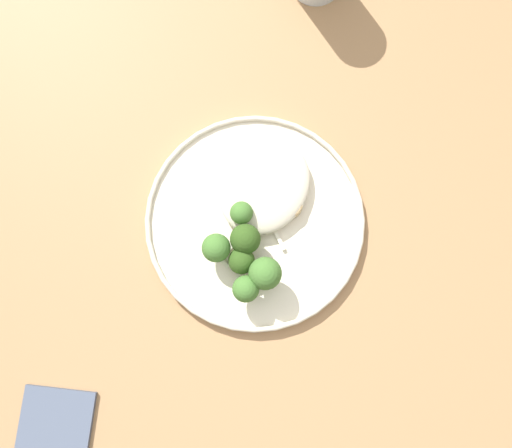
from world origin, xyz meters
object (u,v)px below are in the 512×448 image
Objects in this scene: seared_scallop_front_small at (259,187)px; seared_scallop_tilted_round at (240,191)px; seared_scallop_tiny_bay at (269,159)px; broccoli_floret_tall_stalk at (216,248)px; broccoli_floret_right_tilted at (246,289)px; broccoli_floret_split_head at (242,261)px; broccoli_floret_left_leaning at (245,239)px; broccoli_floret_small_sprig at (265,274)px; dinner_plate at (256,225)px; seared_scallop_large_seared at (274,185)px; seared_scallop_center_golden at (290,206)px; broccoli_floret_center_pile at (242,213)px.

seared_scallop_tilted_round is at bearing 135.42° from seared_scallop_front_small.
seared_scallop_front_small is 0.04m from seared_scallop_tiny_bay.
broccoli_floret_tall_stalk is (-0.08, -0.02, 0.02)m from seared_scallop_tilted_round.
broccoli_floret_tall_stalk is 0.06m from broccoli_floret_right_tilted.
broccoli_floret_split_head is at bearing 43.20° from broccoli_floret_right_tilted.
broccoli_floret_small_sprig is at bearing -116.40° from broccoli_floret_left_leaning.
dinner_plate is at bearing -21.29° from broccoli_floret_tall_stalk.
seared_scallop_front_small is 1.03× the size of seared_scallop_tilted_round.
dinner_plate is at bearing -156.96° from seared_scallop_tiny_bay.
seared_scallop_tiny_bay reaches higher than seared_scallop_large_seared.
dinner_plate is at bearing 152.18° from seared_scallop_center_golden.
broccoli_floret_tall_stalk is at bearing -174.64° from seared_scallop_tiny_bay.
seared_scallop_tiny_bay is at bearing 5.36° from broccoli_floret_tall_stalk.
seared_scallop_front_small reaches higher than seared_scallop_large_seared.
broccoli_floret_center_pile reaches higher than seared_scallop_tiny_bay.
seared_scallop_tilted_round is (0.02, 0.04, 0.01)m from dinner_plate.
broccoli_floret_split_head is at bearing 94.27° from broccoli_floret_small_sprig.
broccoli_floret_split_head is at bearing -165.81° from dinner_plate.
broccoli_floret_right_tilted is at bearing -142.37° from broccoli_floret_center_pile.
dinner_plate is 5.57× the size of broccoli_floret_tall_stalk.
seared_scallop_front_small is 0.10m from broccoli_floret_tall_stalk.
broccoli_floret_tall_stalk is (-0.10, -0.00, 0.02)m from seared_scallop_front_small.
seared_scallop_tiny_bay is 0.56× the size of broccoli_floret_tall_stalk.
broccoli_floret_center_pile is (-0.00, 0.02, 0.03)m from dinner_plate.
seared_scallop_tiny_bay is (0.04, 0.01, -0.00)m from seared_scallop_front_small.
seared_scallop_tiny_bay is at bearing 23.04° from dinner_plate.
seared_scallop_tiny_bay is at bearing 9.37° from broccoli_floret_center_pile.
broccoli_floret_split_head reaches higher than seared_scallop_tilted_round.
seared_scallop_tilted_round is 0.10m from broccoli_floret_split_head.
broccoli_floret_center_pile is 0.85× the size of broccoli_floret_left_leaning.
dinner_plate is 0.04m from broccoli_floret_left_leaning.
seared_scallop_front_small is 0.66× the size of broccoli_floret_center_pile.
dinner_plate is 0.06m from seared_scallop_large_seared.
seared_scallop_tiny_bay is 0.92× the size of seared_scallop_center_golden.
dinner_plate is 0.09m from seared_scallop_tiny_bay.
dinner_plate is 6.40× the size of broccoli_floret_split_head.
broccoli_floret_split_head is 0.71× the size of broccoli_floret_small_sprig.
broccoli_floret_left_leaning is 0.87× the size of broccoli_floret_small_sprig.
broccoli_floret_center_pile reaches higher than seared_scallop_large_seared.
seared_scallop_tilted_round is (-0.06, 0.01, 0.00)m from seared_scallop_tiny_bay.
seared_scallop_center_golden is 0.70× the size of broccoli_floret_split_head.
broccoli_floret_left_leaning is (-0.07, 0.02, 0.02)m from seared_scallop_center_golden.
broccoli_floret_small_sprig reaches higher than broccoli_floret_split_head.
seared_scallop_center_golden is at bearing -27.82° from dinner_plate.
broccoli_floret_small_sprig reaches higher than seared_scallop_center_golden.
broccoli_floret_right_tilted is at bearing -142.09° from seared_scallop_tilted_round.
seared_scallop_large_seared is 0.78× the size of seared_scallop_tilted_round.
seared_scallop_center_golden is 0.04m from seared_scallop_large_seared.
broccoli_floret_small_sprig is at bearing -142.44° from seared_scallop_front_small.
broccoli_floret_tall_stalk is (-0.06, 0.02, 0.03)m from dinner_plate.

